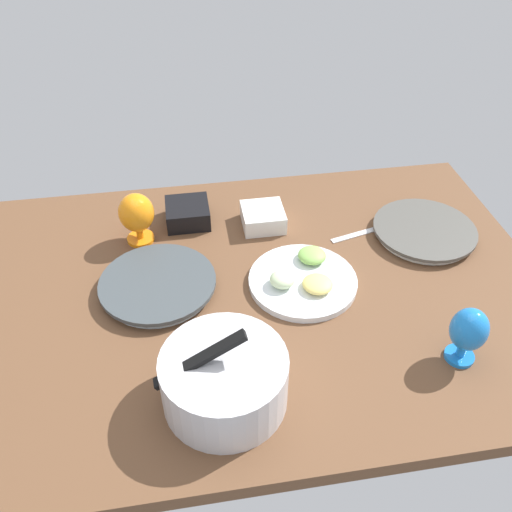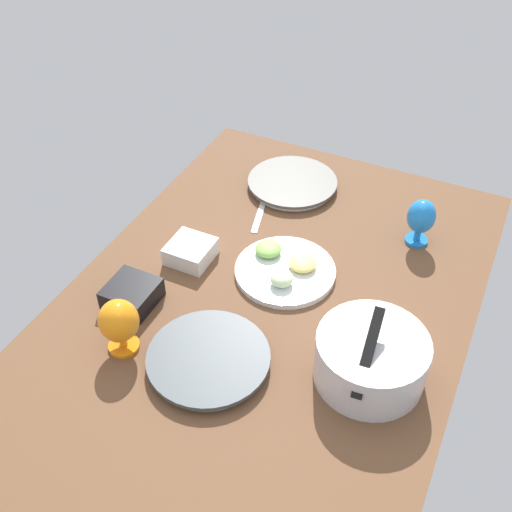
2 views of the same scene
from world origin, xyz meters
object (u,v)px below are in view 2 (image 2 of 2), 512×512
Objects in this scene: dinner_plate_left at (292,183)px; dinner_plate_right at (209,359)px; fruit_platter at (285,269)px; square_bowl_white at (191,251)px; square_bowl_black at (132,293)px; hurricane_glass_orange at (119,322)px; mixing_bowl at (371,357)px; hurricane_glass_blue at (421,218)px.

dinner_plate_left is 0.98× the size of dinner_plate_right.
fruit_platter and square_bowl_white have the same top height.
square_bowl_white reaches higher than dinner_plate_right.
square_bowl_white is 0.96× the size of square_bowl_black.
hurricane_glass_orange is (41.86, -25.12, 7.54)cm from fruit_platter.
mixing_bowl reaches higher than dinner_plate_left.
fruit_platter is 49.40cm from hurricane_glass_orange.
mixing_bowl is at bearing 53.08° from fruit_platter.
square_bowl_white is (-18.16, -58.85, -3.77)cm from mixing_bowl.
square_bowl_white is (35.46, -56.45, -5.78)cm from hurricane_glass_blue.
hurricane_glass_orange is 89.99cm from hurricane_glass_blue.
hurricane_glass_blue is at bearing 153.42° from dinner_plate_right.
fruit_platter is (-24.19, -32.20, -5.28)cm from mixing_bowl.
hurricane_glass_blue is 1.22× the size of square_bowl_white.
hurricane_glass_blue is (-66.80, 33.42, 7.22)cm from dinner_plate_right.
dinner_plate_left is 69.30cm from square_bowl_black.
square_bowl_white is at bearing 166.40° from square_bowl_black.
fruit_platter reaches higher than dinner_plate_right.
dinner_plate_left is at bearing 172.43° from hurricane_glass_orange.
fruit_platter is 1.86× the size of hurricane_glass_orange.
square_bowl_black is (-9.57, -28.30, 1.70)cm from dinner_plate_right.
mixing_bowl reaches higher than dinner_plate_right.
mixing_bowl reaches higher than square_bowl_black.
mixing_bowl is 1.79× the size of hurricane_glass_orange.
square_bowl_black is (-14.06, -6.80, -5.78)cm from hurricane_glass_orange.
dinner_plate_right is 2.04× the size of hurricane_glass_blue.
mixing_bowl is at bearing 107.13° from hurricane_glass_orange.
dinner_plate_left is 2.43× the size of square_bowl_white.
hurricane_glass_blue is at bearing -177.43° from mixing_bowl.
mixing_bowl is 40.62cm from fruit_platter.
dinner_plate_right reaches higher than dinner_plate_left.
square_bowl_black is at bearing -13.60° from square_bowl_white.
mixing_bowl reaches higher than fruit_platter.
hurricane_glass_blue is (-29.42, 29.80, 7.29)cm from fruit_platter.
hurricane_glass_blue is at bearing 122.13° from square_bowl_white.
dinner_plate_right is at bearing 7.98° from dinner_plate_left.
mixing_bowl is at bearing 72.85° from square_bowl_white.
hurricane_glass_blue is (-53.62, -2.40, 2.01)cm from mixing_bowl.
fruit_platter is 27.37cm from square_bowl_white.
hurricane_glass_orange reaches higher than fruit_platter.
dinner_plate_right is 1.97× the size of hurricane_glass_orange.
dinner_plate_left is at bearing -172.02° from dinner_plate_right.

